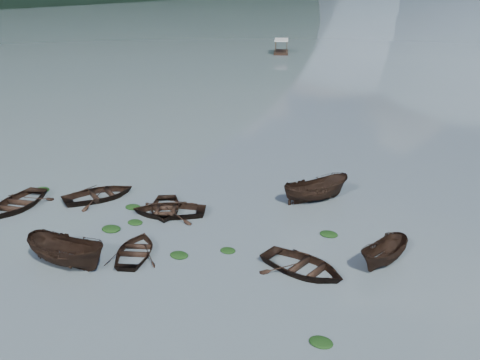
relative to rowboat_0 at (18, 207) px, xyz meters
The scene contains 19 objects.
ground_plane 13.73m from the rowboat_0, 20.21° to the right, with size 2400.00×2400.00×0.00m, color slate.
rowboat_0 is the anchor object (origin of this frame).
rowboat_1 5.25m from the rowboat_0, 45.92° to the left, with size 3.48×4.87×1.01m, color black.
rowboat_2 9.56m from the rowboat_0, 23.46° to the right, with size 1.86×4.94×1.91m, color black.
rowboat_3 11.14m from the rowboat_0, ahead, with size 2.88×4.04×0.84m, color black.
rowboat_4 19.87m from the rowboat_0, ahead, with size 3.36×4.71×0.97m, color black.
rowboat_5 23.70m from the rowboat_0, 11.80° to the left, with size 1.47×3.92×1.51m, color black.
rowboat_6 9.91m from the rowboat_0, 25.81° to the left, with size 2.94×4.12×0.85m, color black.
rowboat_7 10.28m from the rowboat_0, 23.60° to the left, with size 3.37×4.71×0.98m, color black.
rowboat_8 19.97m from the rowboat_0, 33.32° to the left, with size 1.83×4.85×1.87m, color black.
weed_clump_0 7.81m from the rowboat_0, ahead, with size 1.22×1.00×0.27m, color black.
weed_clump_1 8.64m from the rowboat_0, 13.21° to the left, with size 1.01×0.81×0.22m, color black.
weed_clump_2 13.27m from the rowboat_0, ahead, with size 1.08×0.86×0.23m, color black.
weed_clump_3 15.40m from the rowboat_0, ahead, with size 0.89×0.76×0.20m, color black.
weed_clump_4 23.06m from the rowboat_0, ahead, with size 1.05×0.83×0.22m, color black.
weed_clump_5 2.98m from the rowboat_0, 109.02° to the left, with size 1.10×0.89×0.23m, color black.
weed_clump_6 7.68m from the rowboat_0, 29.05° to the left, with size 1.08×0.90×0.23m, color black.
weed_clump_7 20.49m from the rowboat_0, 18.57° to the left, with size 1.10×0.88×0.24m, color black.
pontoon_left 79.47m from the rowboat_0, 103.53° to the left, with size 2.78×6.68×2.56m, color black, non-canonical shape.
Camera 1 is at (16.36, -15.94, 14.36)m, focal length 40.00 mm.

